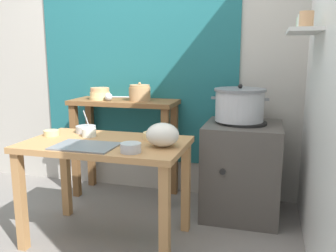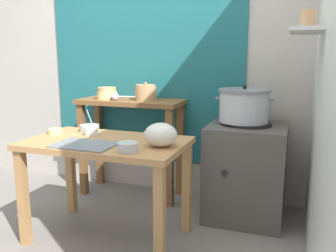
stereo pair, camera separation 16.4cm
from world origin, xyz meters
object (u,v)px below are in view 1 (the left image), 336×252
object	(u,v)px
plastic_bag	(163,135)
prep_bowl_1	(131,147)
bowl_stack_enamel	(100,94)
prep_bowl_0	(89,132)
prep_bowl_3	(86,129)
clay_pot	(140,93)
steamer_pot	(240,105)
ladle	(110,97)
prep_bowl_4	(153,135)
serving_tray	(85,146)
prep_bowl_2	(51,133)
prep_table	(106,157)
back_shelf_table	(125,124)
stove_block	(242,169)

from	to	relation	value
plastic_bag	prep_bowl_1	bearing A→B (deg)	-127.08
bowl_stack_enamel	prep_bowl_0	bearing A→B (deg)	-70.42
bowl_stack_enamel	prep_bowl_3	distance (m)	0.63
bowl_stack_enamel	clay_pot	bearing A→B (deg)	3.11
prep_bowl_0	steamer_pot	bearing A→B (deg)	30.81
bowl_stack_enamel	prep_bowl_3	size ratio (longest dim) A/B	1.10
steamer_pot	prep_bowl_1	world-z (taller)	steamer_pot
ladle	prep_bowl_4	size ratio (longest dim) A/B	2.05
bowl_stack_enamel	serving_tray	world-z (taller)	bowl_stack_enamel
prep_bowl_2	plastic_bag	bearing A→B (deg)	-5.46
prep_table	ladle	size ratio (longest dim) A/B	3.61
plastic_bag	prep_bowl_0	distance (m)	0.61
serving_tray	prep_bowl_3	world-z (taller)	prep_bowl_3
steamer_pot	serving_tray	distance (m)	1.27
prep_bowl_2	prep_bowl_3	xyz separation A→B (m)	(0.19, 0.16, 0.01)
prep_table	clay_pot	xyz separation A→B (m)	(-0.05, 0.82, 0.36)
prep_table	plastic_bag	distance (m)	0.45
bowl_stack_enamel	back_shelf_table	bearing A→B (deg)	5.20
stove_block	prep_bowl_3	bearing A→B (deg)	-157.82
ladle	stove_block	bearing A→B (deg)	-1.88
prep_bowl_3	stove_block	bearing A→B (deg)	22.18
back_shelf_table	prep_bowl_4	size ratio (longest dim) A/B	6.46
back_shelf_table	stove_block	bearing A→B (deg)	-6.90
prep_table	prep_bowl_4	distance (m)	0.36
prep_bowl_0	plastic_bag	bearing A→B (deg)	-12.24
stove_block	prep_bowl_4	world-z (taller)	stove_block
prep_bowl_1	prep_bowl_4	bearing A→B (deg)	87.02
back_shelf_table	serving_tray	world-z (taller)	back_shelf_table
back_shelf_table	prep_bowl_3	bearing A→B (deg)	-96.48
back_shelf_table	prep_bowl_2	bearing A→B (deg)	-108.87
prep_bowl_3	plastic_bag	bearing A→B (deg)	-19.93
back_shelf_table	ladle	bearing A→B (deg)	-135.14
prep_bowl_1	prep_bowl_4	world-z (taller)	prep_bowl_1
steamer_pot	plastic_bag	world-z (taller)	steamer_pot
serving_tray	prep_bowl_2	distance (m)	0.46
steamer_pot	prep_bowl_3	bearing A→B (deg)	-156.22
prep_bowl_4	plastic_bag	bearing A→B (deg)	-57.31
prep_table	prep_bowl_0	xyz separation A→B (m)	(-0.18, 0.10, 0.14)
steamer_pot	prep_bowl_2	distance (m)	1.46
stove_block	prep_bowl_3	size ratio (longest dim) A/B	4.44
ladle	prep_bowl_0	world-z (taller)	ladle
stove_block	ladle	distance (m)	1.29
prep_table	stove_block	xyz separation A→B (m)	(0.88, 0.69, -0.23)
clay_pot	serving_tray	distance (m)	1.02
prep_bowl_0	prep_bowl_1	distance (m)	0.55
clay_pot	prep_bowl_4	distance (m)	0.76
plastic_bag	prep_bowl_1	distance (m)	0.24
ladle	steamer_pot	bearing A→B (deg)	-0.93
bowl_stack_enamel	ladle	bearing A→B (deg)	-28.24
prep_bowl_0	prep_bowl_2	distance (m)	0.28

